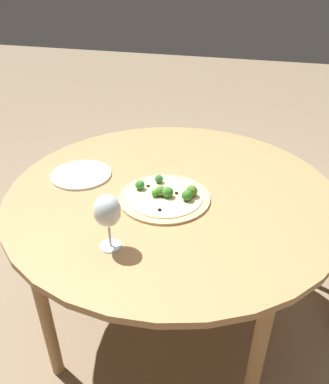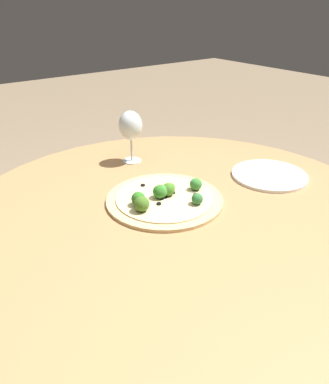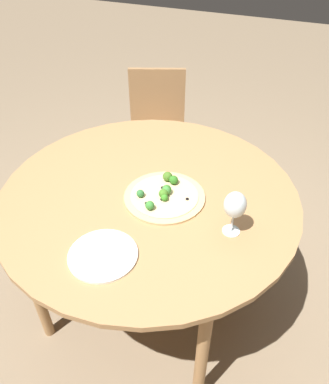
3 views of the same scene
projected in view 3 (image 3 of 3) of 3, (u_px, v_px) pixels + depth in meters
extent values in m
plane|color=#847056|center=(152.00, 296.00, 2.10)|extent=(12.00, 12.00, 0.00)
cylinder|color=#A87A4C|center=(149.00, 194.00, 1.62)|extent=(1.29, 1.29, 0.03)
cylinder|color=#A87A4C|center=(34.00, 288.00, 1.70)|extent=(0.05, 0.05, 0.73)
cylinder|color=#A87A4C|center=(202.00, 354.00, 1.46)|extent=(0.05, 0.05, 0.73)
cylinder|color=#A87A4C|center=(118.00, 187.00, 2.27)|extent=(0.05, 0.05, 0.73)
cylinder|color=#A87A4C|center=(248.00, 222.00, 2.03)|extent=(0.05, 0.05, 0.73)
cube|color=#997047|center=(157.00, 143.00, 2.58)|extent=(0.52, 0.52, 0.04)
cube|color=#997047|center=(157.00, 99.00, 2.57)|extent=(0.36, 0.17, 0.43)
cylinder|color=#997047|center=(132.00, 182.00, 2.59)|extent=(0.04, 0.04, 0.39)
cylinder|color=#997047|center=(181.00, 183.00, 2.58)|extent=(0.04, 0.04, 0.39)
cylinder|color=#997047|center=(136.00, 155.00, 2.85)|extent=(0.04, 0.04, 0.39)
cylinder|color=#997047|center=(180.00, 155.00, 2.85)|extent=(0.04, 0.04, 0.39)
cylinder|color=tan|center=(164.00, 197.00, 1.58)|extent=(0.34, 0.34, 0.01)
cylinder|color=beige|center=(164.00, 195.00, 1.58)|extent=(0.29, 0.29, 0.00)
sphere|color=#436E22|center=(168.00, 176.00, 1.64)|extent=(0.04, 0.04, 0.04)
sphere|color=#437924|center=(163.00, 194.00, 1.55)|extent=(0.04, 0.04, 0.04)
sphere|color=#3F8136|center=(167.00, 190.00, 1.57)|extent=(0.04, 0.04, 0.04)
sphere|color=#398224|center=(165.00, 198.00, 1.54)|extent=(0.03, 0.03, 0.03)
sphere|color=#306E34|center=(140.00, 193.00, 1.56)|extent=(0.03, 0.03, 0.03)
sphere|color=#2F7423|center=(167.00, 189.00, 1.57)|extent=(0.04, 0.04, 0.04)
sphere|color=#377D31|center=(150.00, 205.00, 1.50)|extent=(0.04, 0.04, 0.04)
sphere|color=#307422|center=(174.00, 180.00, 1.63)|extent=(0.04, 0.04, 0.04)
cylinder|color=black|center=(162.00, 199.00, 1.55)|extent=(0.01, 0.01, 0.00)
cylinder|color=black|center=(165.00, 196.00, 1.57)|extent=(0.01, 0.01, 0.00)
cylinder|color=black|center=(164.00, 194.00, 1.58)|extent=(0.01, 0.01, 0.00)
cylinder|color=black|center=(165.00, 192.00, 1.59)|extent=(0.01, 0.01, 0.00)
cylinder|color=black|center=(165.00, 194.00, 1.58)|extent=(0.01, 0.01, 0.00)
cylinder|color=black|center=(187.00, 200.00, 1.55)|extent=(0.01, 0.01, 0.00)
cylinder|color=black|center=(162.00, 188.00, 1.61)|extent=(0.01, 0.01, 0.00)
cylinder|color=black|center=(164.00, 194.00, 1.58)|extent=(0.01, 0.01, 0.00)
cylinder|color=black|center=(146.00, 203.00, 1.53)|extent=(0.01, 0.01, 0.00)
cylinder|color=black|center=(165.00, 193.00, 1.58)|extent=(0.01, 0.01, 0.00)
cylinder|color=silver|center=(231.00, 231.00, 1.43)|extent=(0.07, 0.07, 0.00)
cylinder|color=silver|center=(232.00, 223.00, 1.40)|extent=(0.01, 0.01, 0.08)
ellipsoid|color=silver|center=(235.00, 205.00, 1.35)|extent=(0.08, 0.08, 0.10)
cylinder|color=white|center=(102.00, 255.00, 1.33)|extent=(0.25, 0.25, 0.01)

